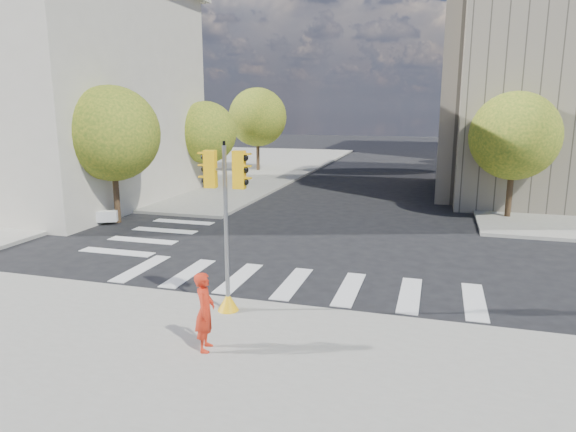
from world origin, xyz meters
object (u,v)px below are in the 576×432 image
(traffic_signal, at_px, (227,242))
(lamp_near, at_px, (516,122))
(planter_wall, at_px, (50,218))
(lamp_far, at_px, (492,117))
(photographer, at_px, (205,312))

(traffic_signal, bearing_deg, lamp_near, 60.80)
(traffic_signal, relative_size, planter_wall, 0.74)
(lamp_far, relative_size, planter_wall, 1.35)
(photographer, height_order, planter_wall, photographer)
(lamp_near, xyz_separation_m, traffic_signal, (-9.06, -18.90, -2.54))
(traffic_signal, height_order, planter_wall, traffic_signal)
(lamp_near, relative_size, planter_wall, 1.35)
(lamp_near, xyz_separation_m, planter_wall, (-21.00, -11.62, -4.18))
(traffic_signal, distance_m, planter_wall, 14.08)
(traffic_signal, distance_m, photographer, 2.45)
(lamp_far, distance_m, planter_wall, 33.39)
(lamp_far, height_order, planter_wall, lamp_far)
(lamp_near, height_order, lamp_far, same)
(traffic_signal, bearing_deg, lamp_far, 71.02)
(lamp_near, distance_m, lamp_far, 14.00)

